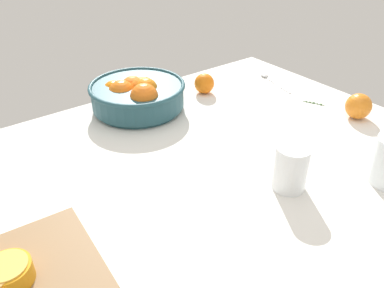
{
  "coord_description": "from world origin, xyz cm",
  "views": [
    {
      "loc": [
        -45.86,
        -59.4,
        53.31
      ],
      "look_at": [
        -1.38,
        -0.52,
        6.85
      ],
      "focal_mm": 36.0,
      "sensor_mm": 36.0,
      "label": 1
    }
  ],
  "objects_px": {
    "juice_glass": "(290,169)",
    "orange_half_2": "(9,273)",
    "loose_orange_0": "(358,106)",
    "spoon": "(271,80)",
    "loose_orange_1": "(204,83)",
    "fruit_bowl": "(137,95)"
  },
  "relations": [
    {
      "from": "loose_orange_1",
      "to": "fruit_bowl",
      "type": "bearing_deg",
      "value": 173.48
    },
    {
      "from": "loose_orange_1",
      "to": "spoon",
      "type": "relative_size",
      "value": 0.38
    },
    {
      "from": "orange_half_2",
      "to": "loose_orange_1",
      "type": "height_order",
      "value": "loose_orange_1"
    },
    {
      "from": "juice_glass",
      "to": "orange_half_2",
      "type": "xyz_separation_m",
      "value": [
        -0.56,
        0.09,
        -0.01
      ]
    },
    {
      "from": "loose_orange_0",
      "to": "spoon",
      "type": "bearing_deg",
      "value": 89.47
    },
    {
      "from": "orange_half_2",
      "to": "loose_orange_1",
      "type": "bearing_deg",
      "value": 29.53
    },
    {
      "from": "orange_half_2",
      "to": "loose_orange_0",
      "type": "height_order",
      "value": "loose_orange_0"
    },
    {
      "from": "fruit_bowl",
      "to": "spoon",
      "type": "bearing_deg",
      "value": -10.77
    },
    {
      "from": "loose_orange_0",
      "to": "loose_orange_1",
      "type": "distance_m",
      "value": 0.47
    },
    {
      "from": "juice_glass",
      "to": "loose_orange_0",
      "type": "height_order",
      "value": "juice_glass"
    },
    {
      "from": "loose_orange_0",
      "to": "fruit_bowl",
      "type": "bearing_deg",
      "value": 138.23
    },
    {
      "from": "orange_half_2",
      "to": "spoon",
      "type": "xyz_separation_m",
      "value": [
        0.97,
        0.34,
        -0.03
      ]
    },
    {
      "from": "orange_half_2",
      "to": "juice_glass",
      "type": "bearing_deg",
      "value": -9.22
    },
    {
      "from": "loose_orange_0",
      "to": "spoon",
      "type": "distance_m",
      "value": 0.34
    },
    {
      "from": "loose_orange_0",
      "to": "spoon",
      "type": "xyz_separation_m",
      "value": [
        0.0,
        0.34,
        -0.03
      ]
    },
    {
      "from": "juice_glass",
      "to": "orange_half_2",
      "type": "distance_m",
      "value": 0.57
    },
    {
      "from": "loose_orange_1",
      "to": "spoon",
      "type": "distance_m",
      "value": 0.26
    },
    {
      "from": "juice_glass",
      "to": "orange_half_2",
      "type": "height_order",
      "value": "juice_glass"
    },
    {
      "from": "juice_glass",
      "to": "loose_orange_0",
      "type": "relative_size",
      "value": 1.39
    },
    {
      "from": "fruit_bowl",
      "to": "loose_orange_1",
      "type": "xyz_separation_m",
      "value": [
        0.24,
        -0.03,
        -0.02
      ]
    },
    {
      "from": "juice_glass",
      "to": "loose_orange_0",
      "type": "bearing_deg",
      "value": 13.36
    },
    {
      "from": "loose_orange_1",
      "to": "spoon",
      "type": "height_order",
      "value": "loose_orange_1"
    }
  ]
}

